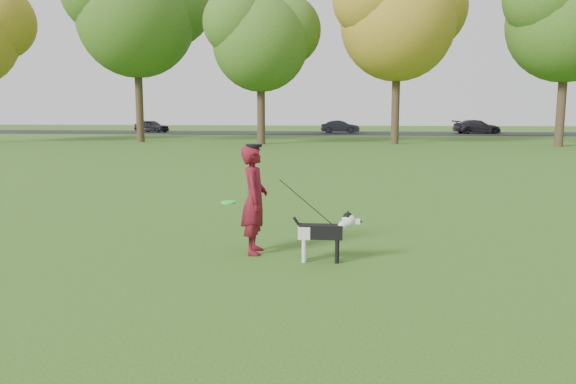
# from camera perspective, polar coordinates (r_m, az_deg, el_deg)

# --- Properties ---
(ground) EXTENTS (120.00, 120.00, 0.00)m
(ground) POSITION_cam_1_polar(r_m,az_deg,el_deg) (8.30, 0.07, -6.81)
(ground) COLOR #285116
(ground) RESTS_ON ground
(road) EXTENTS (120.00, 7.00, 0.02)m
(road) POSITION_cam_1_polar(r_m,az_deg,el_deg) (48.02, 4.47, 5.99)
(road) COLOR black
(road) RESTS_ON ground
(man) EXTENTS (0.43, 0.63, 1.65)m
(man) POSITION_cam_1_polar(r_m,az_deg,el_deg) (8.47, -3.44, -0.78)
(man) COLOR #510B0F
(man) RESTS_ON ground
(dog) EXTENTS (0.99, 0.20, 0.75)m
(dog) POSITION_cam_1_polar(r_m,az_deg,el_deg) (8.07, 3.89, -3.93)
(dog) COLOR black
(dog) RESTS_ON ground
(car_left) EXTENTS (3.36, 2.24, 1.06)m
(car_left) POSITION_cam_1_polar(r_m,az_deg,el_deg) (50.74, -13.68, 6.52)
(car_left) COLOR black
(car_left) RESTS_ON road
(car_mid) EXTENTS (3.30, 1.43, 1.06)m
(car_mid) POSITION_cam_1_polar(r_m,az_deg,el_deg) (48.00, 5.36, 6.62)
(car_mid) COLOR black
(car_mid) RESTS_ON road
(car_right) EXTENTS (4.09, 2.18, 1.13)m
(car_right) POSITION_cam_1_polar(r_m,az_deg,el_deg) (49.30, 18.65, 6.30)
(car_right) COLOR black
(car_right) RESTS_ON road
(man_held_items) EXTENTS (1.74, 0.51, 1.16)m
(man_held_items) POSITION_cam_1_polar(r_m,az_deg,el_deg) (8.17, 1.83, -1.06)
(man_held_items) COLOR #20FF39
(man_held_items) RESTS_ON ground
(tree_row) EXTENTS (51.74, 8.86, 12.01)m
(tree_row) POSITION_cam_1_polar(r_m,az_deg,el_deg) (34.49, 1.75, 17.30)
(tree_row) COLOR #38281C
(tree_row) RESTS_ON ground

